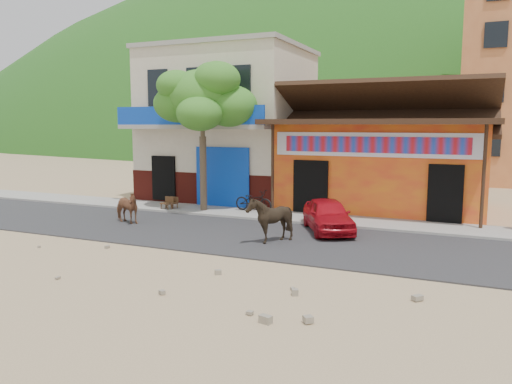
# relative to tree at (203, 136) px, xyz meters

# --- Properties ---
(ground) EXTENTS (120.00, 120.00, 0.00)m
(ground) POSITION_rel_tree_xyz_m (4.60, -5.80, -3.12)
(ground) COLOR #9E825B
(ground) RESTS_ON ground
(road) EXTENTS (60.00, 5.00, 0.04)m
(road) POSITION_rel_tree_xyz_m (4.60, -3.30, -3.10)
(road) COLOR #28282B
(road) RESTS_ON ground
(sidewalk) EXTENTS (60.00, 2.00, 0.12)m
(sidewalk) POSITION_rel_tree_xyz_m (4.60, 0.20, -3.06)
(sidewalk) COLOR gray
(sidewalk) RESTS_ON ground
(dance_club) EXTENTS (8.00, 6.00, 3.60)m
(dance_club) POSITION_rel_tree_xyz_m (6.60, 4.20, -1.32)
(dance_club) COLOR orange
(dance_club) RESTS_ON ground
(cafe_building) EXTENTS (7.00, 6.00, 7.00)m
(cafe_building) POSITION_rel_tree_xyz_m (-0.90, 4.20, 0.38)
(cafe_building) COLOR beige
(cafe_building) RESTS_ON ground
(hillside) EXTENTS (100.00, 40.00, 24.00)m
(hillside) POSITION_rel_tree_xyz_m (4.60, 64.20, 8.88)
(hillside) COLOR #194C14
(hillside) RESTS_ON ground
(tree) EXTENTS (3.00, 3.00, 6.00)m
(tree) POSITION_rel_tree_xyz_m (0.00, 0.00, 0.00)
(tree) COLOR #2D721E
(tree) RESTS_ON sidewalk
(cow_tan) EXTENTS (1.48, 0.96, 1.15)m
(cow_tan) POSITION_rel_tree_xyz_m (-1.43, -3.20, -2.50)
(cow_tan) COLOR brown
(cow_tan) RESTS_ON road
(cow_dark) EXTENTS (1.52, 1.42, 1.43)m
(cow_dark) POSITION_rel_tree_xyz_m (4.52, -3.90, -2.36)
(cow_dark) COLOR black
(cow_dark) RESTS_ON road
(red_car) EXTENTS (2.69, 3.49, 1.11)m
(red_car) POSITION_rel_tree_xyz_m (5.70, -1.64, -2.53)
(red_car) COLOR #B00C17
(red_car) RESTS_ON road
(scooter) EXTENTS (1.72, 0.76, 0.87)m
(scooter) POSITION_rel_tree_xyz_m (2.03, 0.48, -2.56)
(scooter) COLOR black
(scooter) RESTS_ON sidewalk
(cafe_chair_left) EXTENTS (0.47, 0.47, 0.89)m
(cafe_chair_left) POSITION_rel_tree_xyz_m (-1.40, -0.24, -2.56)
(cafe_chair_left) COLOR #50361A
(cafe_chair_left) RESTS_ON sidewalk
(cafe_chair_right) EXTENTS (0.46, 0.46, 0.92)m
(cafe_chair_right) POSITION_rel_tree_xyz_m (-1.53, -0.38, -2.54)
(cafe_chair_right) COLOR #4C2C19
(cafe_chair_right) RESTS_ON sidewalk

